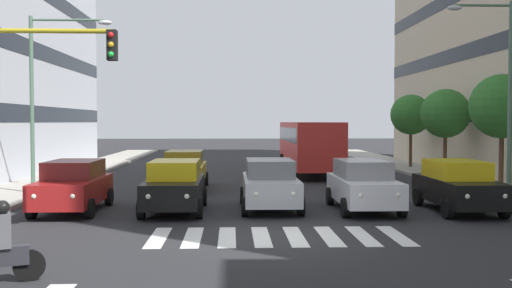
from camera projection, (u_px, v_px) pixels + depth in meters
The scene contains 14 objects.
ground_plane at pixel (278, 237), 15.57m from camera, with size 180.00×180.00×0.00m, color #262628.
crosswalk_markings at pixel (278, 236), 15.57m from camera, with size 6.75×2.80×0.01m.
car_0 at pixel (458, 185), 19.86m from camera, with size 2.02×4.44×1.72m.
car_1 at pixel (363, 185), 20.08m from camera, with size 2.02×4.44×1.72m.
car_2 at pixel (270, 184), 20.38m from camera, with size 2.02×4.44×1.72m.
car_3 at pixel (175, 186), 19.83m from camera, with size 2.02×4.44×1.72m.
car_4 at pixel (73, 185), 19.85m from camera, with size 2.02×4.44×1.72m.
car_row2_0 at pixel (184, 169), 26.50m from camera, with size 2.02×4.44×1.72m.
bus_behind_traffic at pixel (309, 142), 34.17m from camera, with size 2.78×10.50×3.00m.
street_lamp_left at pixel (500, 80), 22.28m from camera, with size 2.54×0.28×7.41m.
street_lamp_right at pixel (46, 84), 23.88m from camera, with size 3.33×0.28×7.15m.
street_tree_1 at pixel (502, 107), 24.54m from camera, with size 2.70×2.70×4.88m.
street_tree_2 at pixel (445, 114), 31.62m from camera, with size 2.64×2.64×4.65m.
street_tree_3 at pixel (411, 115), 37.73m from camera, with size 2.58×2.58×4.63m.
Camera 1 is at (1.23, 15.42, 3.04)m, focal length 41.36 mm.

